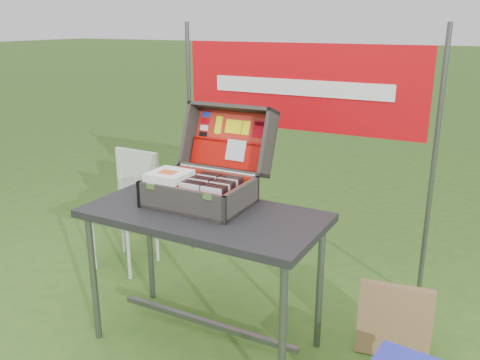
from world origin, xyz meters
The scene contains 87 objects.
ground centered at (0.00, 0.00, 0.00)m, with size 80.00×80.00×0.00m, color #335F21.
table centered at (-0.12, 0.09, 0.39)m, with size 1.23×0.62×0.77m, color black, non-canonical shape.
table_top centered at (-0.12, 0.09, 0.75)m, with size 1.23×0.62×0.04m, color black.
table_leg_fl centered at (-0.67, -0.15, 0.37)m, with size 0.04×0.04×0.73m, color #59595B.
table_leg_fr centered at (0.44, -0.15, 0.37)m, with size 0.04×0.04×0.73m, color #59595B.
table_leg_bl centered at (-0.67, 0.34, 0.37)m, with size 0.04×0.04×0.73m, color #59595B.
table_leg_br centered at (0.44, 0.34, 0.37)m, with size 0.04×0.04×0.73m, color #59595B.
table_brace centered at (-0.12, 0.09, 0.12)m, with size 1.08×0.03×0.03m, color #59595B.
suitcase centered at (-0.19, 0.23, 1.01)m, with size 0.53×0.54×0.47m, color #46413B, non-canonical shape.
suitcase_base_bottom centered at (-0.19, 0.17, 0.78)m, with size 0.53×0.38×0.02m, color #46413B.
suitcase_base_wall_front centered at (-0.19, 0.00, 0.84)m, with size 0.53×0.02×0.14m, color #46413B.
suitcase_base_wall_back centered at (-0.19, 0.35, 0.84)m, with size 0.53×0.02×0.14m, color #46413B.
suitcase_base_wall_left centered at (-0.44, 0.17, 0.84)m, with size 0.02×0.38×0.14m, color #46413B.
suitcase_base_wall_right centered at (0.06, 0.17, 0.84)m, with size 0.02×0.38×0.14m, color #46413B.
suitcase_liner_floor centered at (-0.19, 0.17, 0.79)m, with size 0.48×0.33×0.01m, color red.
suitcase_latch_left centered at (-0.36, -0.01, 0.90)m, with size 0.05×0.01×0.03m, color silver.
suitcase_latch_right centered at (-0.02, -0.01, 0.90)m, with size 0.05×0.01×0.03m, color silver.
suitcase_hinge centered at (-0.19, 0.36, 0.91)m, with size 0.02×0.02×0.47m, color silver.
suitcase_lid_back centered at (-0.19, 0.55, 1.04)m, with size 0.53×0.38×0.02m, color #46413B.
suitcase_lid_rim_far centered at (-0.19, 0.55, 1.23)m, with size 0.53×0.02×0.14m, color #46413B.
suitcase_lid_rim_near centered at (-0.19, 0.43, 0.90)m, with size 0.53×0.02×0.14m, color #46413B.
suitcase_lid_rim_left centered at (-0.44, 0.49, 1.06)m, with size 0.02×0.38×0.14m, color #46413B.
suitcase_lid_rim_right centered at (0.06, 0.49, 1.06)m, with size 0.02×0.38×0.14m, color #46413B.
suitcase_lid_liner centered at (-0.19, 0.54, 1.05)m, with size 0.48×0.33×0.01m, color red.
suitcase_liner_wall_front centered at (-0.19, 0.01, 0.85)m, with size 0.48×0.01×0.12m, color red.
suitcase_liner_wall_back centered at (-0.19, 0.34, 0.85)m, with size 0.48×0.01×0.12m, color red.
suitcase_liner_wall_left centered at (-0.43, 0.17, 0.85)m, with size 0.01×0.33×0.12m, color red.
suitcase_liner_wall_right centered at (0.05, 0.17, 0.85)m, with size 0.01×0.33×0.12m, color red.
suitcase_lid_pocket centered at (-0.19, 0.49, 0.97)m, with size 0.46×0.15×0.03m, color #A50B04.
suitcase_pocket_edge centered at (-0.19, 0.51, 1.05)m, with size 0.45×0.02×0.02m, color #A50B04.
suitcase_pocket_cd centered at (-0.13, 0.48, 1.01)m, with size 0.12×0.12×0.01m, color silver.
lid_sticker_cc_a centered at (-0.38, 0.57, 1.18)m, with size 0.05×0.03×0.00m, color #1933B2.
lid_sticker_cc_b centered at (-0.38, 0.56, 1.14)m, with size 0.05×0.03×0.00m, color #BF000F.
lid_sticker_cc_c centered at (-0.38, 0.55, 1.10)m, with size 0.05×0.03×0.00m, color white.
lid_sticker_cc_d centered at (-0.38, 0.53, 1.06)m, with size 0.05×0.03×0.00m, color black.
lid_card_neon_tall centered at (-0.29, 0.56, 1.12)m, with size 0.04×0.10×0.00m, color yellow.
lid_card_neon_main centered at (-0.19, 0.56, 1.12)m, with size 0.10×0.08×0.00m, color yellow.
lid_card_neon_small centered at (-0.11, 0.56, 1.12)m, with size 0.05×0.08×0.00m, color yellow.
lid_sticker_band centered at (-0.02, 0.56, 1.12)m, with size 0.09×0.09×0.00m, color #BF000F.
lid_sticker_band_bar centered at (-0.02, 0.57, 1.15)m, with size 0.08×0.02×0.00m, color black.
cd_left_0 centered at (-0.16, 0.03, 0.86)m, with size 0.12×0.01×0.13m, color silver.
cd_left_1 centered at (-0.16, 0.05, 0.86)m, with size 0.12×0.01×0.13m, color black.
cd_left_2 centered at (-0.16, 0.07, 0.86)m, with size 0.12×0.01×0.13m, color black.
cd_left_3 centered at (-0.16, 0.09, 0.86)m, with size 0.12×0.01×0.13m, color black.
cd_left_4 centered at (-0.16, 0.11, 0.86)m, with size 0.12×0.01×0.13m, color silver.
cd_left_5 centered at (-0.16, 0.13, 0.86)m, with size 0.12×0.01×0.13m, color black.
cd_left_6 centered at (-0.16, 0.16, 0.86)m, with size 0.12×0.01×0.13m, color black.
cd_left_7 centered at (-0.16, 0.18, 0.86)m, with size 0.12×0.01×0.13m, color black.
cd_left_8 centered at (-0.16, 0.20, 0.86)m, with size 0.12×0.01×0.13m, color silver.
cd_left_9 centered at (-0.16, 0.22, 0.86)m, with size 0.12×0.01×0.13m, color black.
cd_left_10 centered at (-0.16, 0.24, 0.86)m, with size 0.12×0.01×0.13m, color black.
cd_left_11 centered at (-0.16, 0.26, 0.86)m, with size 0.12×0.01×0.13m, color black.
cd_right_0 centered at (-0.03, 0.03, 0.86)m, with size 0.12×0.01×0.13m, color silver.
cd_right_1 centered at (-0.03, 0.05, 0.86)m, with size 0.12×0.01×0.13m, color black.
cd_right_2 centered at (-0.03, 0.07, 0.86)m, with size 0.12×0.01×0.13m, color black.
cd_right_3 centered at (-0.03, 0.09, 0.86)m, with size 0.12×0.01×0.13m, color black.
cd_right_4 centered at (-0.03, 0.11, 0.86)m, with size 0.12×0.01×0.13m, color silver.
cd_right_5 centered at (-0.03, 0.13, 0.86)m, with size 0.12×0.01×0.13m, color black.
cd_right_6 centered at (-0.03, 0.16, 0.86)m, with size 0.12×0.01×0.13m, color black.
cd_right_7 centered at (-0.03, 0.18, 0.86)m, with size 0.12×0.01×0.13m, color black.
cd_right_8 centered at (-0.03, 0.20, 0.86)m, with size 0.12×0.01×0.13m, color silver.
cd_right_9 centered at (-0.03, 0.22, 0.86)m, with size 0.12×0.01×0.13m, color black.
cd_right_10 centered at (-0.03, 0.24, 0.86)m, with size 0.12×0.01×0.13m, color black.
cd_right_11 centered at (-0.03, 0.26, 0.86)m, with size 0.12×0.01×0.13m, color black.
songbook_0 centered at (-0.33, 0.10, 0.91)m, with size 0.20×0.20×0.01m, color white.
songbook_1 centered at (-0.33, 0.10, 0.92)m, with size 0.20×0.20×0.01m, color white.
songbook_2 centered at (-0.33, 0.10, 0.92)m, with size 0.20×0.20×0.01m, color white.
songbook_3 centered at (-0.33, 0.10, 0.93)m, with size 0.20×0.20×0.01m, color white.
songbook_4 centered at (-0.33, 0.10, 0.93)m, with size 0.20×0.20×0.01m, color white.
songbook_5 centered at (-0.33, 0.10, 0.94)m, with size 0.20×0.20×0.01m, color white.
songbook_6 centered at (-0.33, 0.10, 0.94)m, with size 0.20×0.20×0.01m, color white.
songbook_7 centered at (-0.33, 0.10, 0.95)m, with size 0.20×0.20×0.01m, color white.
songbook_graphic centered at (-0.33, 0.09, 0.95)m, with size 0.09×0.07×0.00m, color #D85919.
chair centered at (-1.12, 0.63, 0.41)m, with size 0.37×0.41×0.82m, color silver, non-canonical shape.
chair_seat centered at (-1.12, 0.63, 0.42)m, with size 0.37×0.37×0.03m, color silver.
chair_backrest centered at (-1.12, 0.80, 0.63)m, with size 0.37×0.03×0.39m, color silver.
chair_leg_fl centered at (-1.28, 0.47, 0.21)m, with size 0.02×0.02×0.42m, color silver.
chair_leg_fr centered at (-0.96, 0.47, 0.21)m, with size 0.02×0.02×0.42m, color silver.
chair_leg_bl centered at (-1.28, 0.78, 0.21)m, with size 0.02×0.02×0.42m, color silver.
chair_leg_br centered at (-0.96, 0.78, 0.21)m, with size 0.02×0.02×0.42m, color silver.
chair_upright_left centered at (-1.28, 0.80, 0.62)m, with size 0.02×0.02×0.39m, color silver.
chair_upright_right centered at (-0.96, 0.80, 0.62)m, with size 0.02×0.02×0.39m, color silver.
cardboard_box centered at (0.82, 0.46, 0.20)m, with size 0.38×0.06×0.40m, color brown.
banner_post_left centered at (-0.85, 1.10, 0.85)m, with size 0.03×0.03×1.70m, color #59595B.
banner_post_right centered at (0.85, 1.10, 0.85)m, with size 0.03×0.03×1.70m, color #59595B.
banner centered at (0.00, 1.09, 1.30)m, with size 1.60×0.01×0.55m, color #C00810.
banner_text centered at (0.00, 1.08, 1.30)m, with size 1.20×0.00×0.10m, color white.
Camera 1 is at (1.18, -1.97, 1.70)m, focal length 38.00 mm.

